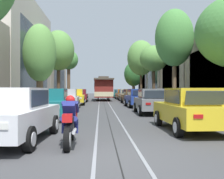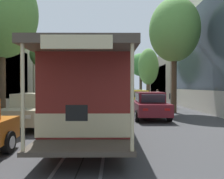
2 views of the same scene
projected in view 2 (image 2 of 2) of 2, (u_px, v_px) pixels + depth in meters
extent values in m
plane|color=#424244|center=(105.00, 107.00, 20.40)|extent=(160.00, 160.00, 0.00)
cube|color=gray|center=(110.00, 111.00, 17.47)|extent=(0.08, 57.28, 0.01)
cube|color=gray|center=(97.00, 111.00, 17.48)|extent=(0.08, 57.28, 0.01)
cube|color=black|center=(104.00, 111.00, 17.47)|extent=(0.03, 57.28, 0.01)
cube|color=gray|center=(175.00, 78.00, 33.76)|extent=(5.50, 16.13, 6.32)
cube|color=#2D3842|center=(157.00, 80.00, 33.78)|extent=(0.04, 11.50, 3.79)
cube|color=#2D3842|center=(198.00, 48.00, 17.33)|extent=(0.04, 11.50, 6.59)
cube|color=gray|center=(53.00, 76.00, 37.21)|extent=(4.15, 9.56, 7.14)
cube|color=#2D3842|center=(65.00, 79.00, 37.20)|extent=(0.04, 6.90, 4.28)
cube|color=tan|center=(25.00, 77.00, 27.37)|extent=(5.58, 9.56, 6.15)
cube|color=#2D3842|center=(48.00, 79.00, 27.35)|extent=(0.04, 6.90, 3.69)
cube|color=#2D3842|center=(10.00, 73.00, 17.49)|extent=(0.04, 6.90, 4.00)
cube|color=silver|center=(126.00, 94.00, 38.25)|extent=(2.00, 4.38, 0.66)
cube|color=silver|center=(126.00, 90.00, 38.09)|extent=(1.57, 2.13, 0.60)
cube|color=#2D3842|center=(126.00, 90.00, 38.92)|extent=(1.34, 0.28, 0.47)
cube|color=#2D3842|center=(126.00, 90.00, 36.91)|extent=(1.30, 0.26, 0.45)
cube|color=#2D3842|center=(122.00, 90.00, 38.13)|extent=(0.12, 1.81, 0.47)
cube|color=#2D3842|center=(131.00, 90.00, 38.04)|extent=(0.12, 1.81, 0.47)
cube|color=white|center=(123.00, 93.00, 40.43)|extent=(0.28, 0.05, 0.14)
cube|color=#B21414|center=(123.00, 93.00, 36.12)|extent=(0.28, 0.05, 0.12)
cube|color=white|center=(129.00, 93.00, 40.37)|extent=(0.28, 0.05, 0.14)
cube|color=#B21414|center=(130.00, 93.00, 36.06)|extent=(0.28, 0.05, 0.12)
cylinder|color=black|center=(121.00, 95.00, 39.63)|extent=(0.23, 0.65, 0.64)
cylinder|color=silver|center=(121.00, 95.00, 39.64)|extent=(0.04, 0.35, 0.35)
cylinder|color=black|center=(131.00, 95.00, 39.53)|extent=(0.23, 0.65, 0.64)
cylinder|color=silver|center=(132.00, 95.00, 39.53)|extent=(0.04, 0.35, 0.35)
cylinder|color=black|center=(121.00, 96.00, 36.97)|extent=(0.23, 0.65, 0.64)
cylinder|color=silver|center=(120.00, 96.00, 36.98)|extent=(0.04, 0.35, 0.35)
cylinder|color=black|center=(132.00, 96.00, 36.87)|extent=(0.23, 0.65, 0.64)
cylinder|color=silver|center=(132.00, 96.00, 36.86)|extent=(0.04, 0.35, 0.35)
cube|color=#196B70|center=(129.00, 95.00, 32.21)|extent=(1.96, 4.36, 0.66)
cube|color=#196B70|center=(129.00, 91.00, 32.05)|extent=(1.55, 2.12, 0.60)
cube|color=#2D3842|center=(129.00, 91.00, 32.89)|extent=(1.34, 0.27, 0.47)
cube|color=#2D3842|center=(130.00, 91.00, 30.87)|extent=(1.30, 0.25, 0.45)
cube|color=#2D3842|center=(124.00, 91.00, 32.03)|extent=(0.10, 1.81, 0.47)
cube|color=#2D3842|center=(134.00, 91.00, 32.07)|extent=(0.10, 1.81, 0.47)
cube|color=white|center=(124.00, 94.00, 34.35)|extent=(0.28, 0.05, 0.14)
cube|color=#B21414|center=(127.00, 95.00, 30.04)|extent=(0.28, 0.05, 0.12)
cube|color=white|center=(131.00, 94.00, 34.39)|extent=(0.28, 0.05, 0.14)
cube|color=#B21414|center=(135.00, 95.00, 30.07)|extent=(0.28, 0.05, 0.12)
cylinder|color=black|center=(122.00, 97.00, 33.52)|extent=(0.22, 0.65, 0.64)
cylinder|color=silver|center=(122.00, 97.00, 33.52)|extent=(0.03, 0.35, 0.35)
cylinder|color=black|center=(134.00, 97.00, 33.58)|extent=(0.22, 0.65, 0.64)
cylinder|color=silver|center=(135.00, 97.00, 33.58)|extent=(0.03, 0.35, 0.35)
cylinder|color=black|center=(124.00, 98.00, 30.86)|extent=(0.22, 0.65, 0.64)
cylinder|color=silver|center=(123.00, 98.00, 30.86)|extent=(0.03, 0.35, 0.35)
cylinder|color=black|center=(136.00, 98.00, 30.91)|extent=(0.22, 0.65, 0.64)
cylinder|color=silver|center=(137.00, 98.00, 30.91)|extent=(0.03, 0.35, 0.35)
cube|color=#B7B7BC|center=(133.00, 97.00, 25.77)|extent=(2.00, 4.38, 0.66)
cube|color=#B7B7BC|center=(133.00, 92.00, 25.62)|extent=(1.57, 2.13, 0.60)
cube|color=#2D3842|center=(132.00, 92.00, 26.45)|extent=(1.34, 0.28, 0.47)
cube|color=#2D3842|center=(135.00, 92.00, 24.43)|extent=(1.30, 0.26, 0.45)
cube|color=#2D3842|center=(127.00, 92.00, 25.59)|extent=(0.12, 1.81, 0.47)
cube|color=#2D3842|center=(140.00, 92.00, 25.64)|extent=(0.12, 1.81, 0.47)
cube|color=white|center=(126.00, 96.00, 27.91)|extent=(0.28, 0.05, 0.14)
cube|color=#B21414|center=(130.00, 97.00, 23.59)|extent=(0.28, 0.05, 0.12)
cube|color=white|center=(135.00, 96.00, 27.95)|extent=(0.28, 0.05, 0.14)
cube|color=#B21414|center=(141.00, 97.00, 23.64)|extent=(0.28, 0.05, 0.12)
cylinder|color=black|center=(124.00, 99.00, 27.08)|extent=(0.23, 0.65, 0.64)
cylinder|color=silver|center=(123.00, 99.00, 27.07)|extent=(0.04, 0.35, 0.35)
cylinder|color=black|center=(139.00, 99.00, 27.15)|extent=(0.23, 0.65, 0.64)
cylinder|color=silver|center=(140.00, 99.00, 27.15)|extent=(0.04, 0.35, 0.35)
cylinder|color=black|center=(127.00, 101.00, 24.41)|extent=(0.23, 0.65, 0.64)
cylinder|color=silver|center=(126.00, 101.00, 24.41)|extent=(0.04, 0.35, 0.35)
cylinder|color=black|center=(142.00, 101.00, 24.48)|extent=(0.23, 0.65, 0.64)
cylinder|color=silver|center=(143.00, 101.00, 24.49)|extent=(0.04, 0.35, 0.35)
cube|color=gold|center=(138.00, 101.00, 19.73)|extent=(1.98, 4.37, 0.66)
cube|color=gold|center=(138.00, 94.00, 19.57)|extent=(1.56, 2.12, 0.60)
cube|color=#2D3842|center=(137.00, 94.00, 20.41)|extent=(1.34, 0.28, 0.47)
cube|color=#2D3842|center=(140.00, 94.00, 18.39)|extent=(1.30, 0.25, 0.45)
cube|color=#2D3842|center=(130.00, 94.00, 19.54)|extent=(0.10, 1.81, 0.47)
cube|color=#2D3842|center=(146.00, 94.00, 19.59)|extent=(0.10, 1.81, 0.47)
cube|color=white|center=(129.00, 98.00, 21.87)|extent=(0.28, 0.05, 0.14)
cube|color=#B21414|center=(135.00, 101.00, 17.55)|extent=(0.28, 0.05, 0.12)
cube|color=white|center=(140.00, 98.00, 21.90)|extent=(0.28, 0.05, 0.14)
cube|color=#B21414|center=(149.00, 101.00, 17.59)|extent=(0.28, 0.05, 0.12)
cylinder|color=black|center=(126.00, 103.00, 21.04)|extent=(0.23, 0.65, 0.64)
cylinder|color=silver|center=(125.00, 103.00, 21.03)|extent=(0.03, 0.35, 0.35)
cylinder|color=black|center=(145.00, 103.00, 21.09)|extent=(0.23, 0.65, 0.64)
cylinder|color=silver|center=(146.00, 103.00, 21.10)|extent=(0.03, 0.35, 0.35)
cylinder|color=black|center=(129.00, 106.00, 18.37)|extent=(0.23, 0.65, 0.64)
cylinder|color=silver|center=(128.00, 106.00, 18.37)|extent=(0.03, 0.35, 0.35)
cylinder|color=black|center=(151.00, 106.00, 18.43)|extent=(0.23, 0.65, 0.64)
cylinder|color=silver|center=(152.00, 106.00, 18.43)|extent=(0.03, 0.35, 0.35)
cube|color=maroon|center=(149.00, 107.00, 13.40)|extent=(1.85, 4.32, 0.66)
cube|color=maroon|center=(150.00, 97.00, 13.25)|extent=(1.50, 2.08, 0.60)
cube|color=#2D3842|center=(147.00, 97.00, 14.08)|extent=(1.33, 0.24, 0.47)
cube|color=#2D3842|center=(153.00, 99.00, 12.06)|extent=(1.30, 0.21, 0.45)
cube|color=#2D3842|center=(137.00, 97.00, 13.24)|extent=(0.05, 1.81, 0.47)
cube|color=#2D3842|center=(162.00, 97.00, 13.25)|extent=(0.05, 1.81, 0.47)
cube|color=white|center=(136.00, 103.00, 15.56)|extent=(0.28, 0.04, 0.14)
cube|color=#B21414|center=(145.00, 110.00, 11.24)|extent=(0.28, 0.04, 0.12)
cube|color=white|center=(152.00, 103.00, 15.56)|extent=(0.28, 0.04, 0.14)
cube|color=#B21414|center=(167.00, 110.00, 11.24)|extent=(0.28, 0.04, 0.12)
cylinder|color=black|center=(132.00, 110.00, 14.74)|extent=(0.21, 0.64, 0.64)
cylinder|color=silver|center=(131.00, 110.00, 14.74)|extent=(0.02, 0.35, 0.35)
cylinder|color=black|center=(159.00, 110.00, 14.74)|extent=(0.21, 0.64, 0.64)
cylinder|color=silver|center=(161.00, 110.00, 14.74)|extent=(0.02, 0.35, 0.35)
cylinder|color=black|center=(137.00, 116.00, 12.07)|extent=(0.21, 0.64, 0.64)
cylinder|color=silver|center=(135.00, 116.00, 12.07)|extent=(0.02, 0.35, 0.35)
cylinder|color=black|center=(169.00, 116.00, 12.08)|extent=(0.21, 0.64, 0.64)
cylinder|color=silver|center=(171.00, 116.00, 12.08)|extent=(0.02, 0.35, 0.35)
cube|color=gold|center=(91.00, 94.00, 36.54)|extent=(1.87, 4.33, 0.66)
cube|color=gold|center=(91.00, 90.00, 36.68)|extent=(1.51, 2.09, 0.60)
cube|color=#2D3842|center=(91.00, 90.00, 35.85)|extent=(1.34, 0.24, 0.47)
cube|color=#2D3842|center=(92.00, 90.00, 37.87)|extent=(1.30, 0.22, 0.45)
cube|color=#2D3842|center=(96.00, 90.00, 36.69)|extent=(0.06, 1.81, 0.47)
cube|color=#2D3842|center=(87.00, 90.00, 36.68)|extent=(0.06, 1.81, 0.47)
cube|color=white|center=(94.00, 94.00, 34.39)|extent=(0.28, 0.04, 0.14)
cube|color=#B21414|center=(95.00, 93.00, 38.71)|extent=(0.28, 0.04, 0.12)
cube|color=white|center=(86.00, 94.00, 34.38)|extent=(0.28, 0.04, 0.14)
cube|color=#B21414|center=(89.00, 93.00, 38.70)|extent=(0.28, 0.04, 0.12)
cylinder|color=black|center=(96.00, 96.00, 35.22)|extent=(0.21, 0.64, 0.64)
cylinder|color=silver|center=(97.00, 96.00, 35.22)|extent=(0.03, 0.35, 0.35)
cylinder|color=black|center=(85.00, 96.00, 35.21)|extent=(0.21, 0.64, 0.64)
cylinder|color=silver|center=(84.00, 96.00, 35.21)|extent=(0.03, 0.35, 0.35)
cylinder|color=black|center=(97.00, 96.00, 37.89)|extent=(0.21, 0.64, 0.64)
cylinder|color=silver|center=(98.00, 96.00, 37.89)|extent=(0.03, 0.35, 0.35)
cylinder|color=black|center=(87.00, 96.00, 37.88)|extent=(0.21, 0.64, 0.64)
cylinder|color=silver|center=(86.00, 96.00, 37.87)|extent=(0.03, 0.35, 0.35)
cube|color=slate|center=(87.00, 96.00, 29.79)|extent=(1.90, 4.34, 0.66)
cube|color=slate|center=(87.00, 91.00, 29.93)|extent=(1.53, 2.10, 0.60)
cube|color=#2D3842|center=(86.00, 91.00, 29.09)|extent=(1.34, 0.25, 0.47)
cube|color=#2D3842|center=(88.00, 91.00, 31.11)|extent=(1.30, 0.23, 0.45)
cube|color=#2D3842|center=(92.00, 91.00, 29.91)|extent=(0.07, 1.81, 0.47)
cube|color=#2D3842|center=(81.00, 91.00, 29.96)|extent=(0.07, 1.81, 0.47)
cube|color=white|center=(89.00, 96.00, 27.61)|extent=(0.28, 0.05, 0.14)
cube|color=#B21414|center=(93.00, 94.00, 31.93)|extent=(0.28, 0.05, 0.12)
cube|color=white|center=(80.00, 96.00, 27.65)|extent=(0.28, 0.05, 0.14)
cube|color=#B21414|center=(85.00, 94.00, 31.97)|extent=(0.28, 0.05, 0.12)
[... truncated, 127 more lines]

